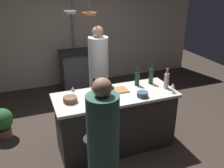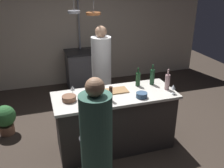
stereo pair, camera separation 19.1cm
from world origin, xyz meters
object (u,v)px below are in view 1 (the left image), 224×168
at_px(wine_glass_near_left_guest, 173,86).
at_px(pepper_mill, 112,94).
at_px(guest_left, 103,152).
at_px(potted_plant, 2,121).
at_px(chef, 99,75).
at_px(cutting_board, 117,91).
at_px(wine_bottle_red, 137,79).
at_px(wine_bottle_green, 151,76).
at_px(wine_glass_near_right_guest, 92,87).
at_px(mixing_bowl_wooden, 70,99).
at_px(wine_glass_by_chef, 73,89).
at_px(bar_stool_left, 95,158).
at_px(stove_range, 78,70).
at_px(wine_bottle_dark, 94,92).
at_px(wine_bottle_rose, 167,81).
at_px(mixing_bowl_ceramic, 102,94).
at_px(mixing_bowl_blue, 142,94).

bearing_deg(wine_glass_near_left_guest, pepper_mill, 175.89).
relative_size(guest_left, potted_plant, 3.07).
height_order(chef, cutting_board, chef).
relative_size(pepper_mill, wine_bottle_red, 0.71).
distance_m(wine_bottle_green, wine_bottle_red, 0.24).
xyz_separation_m(wine_glass_near_right_guest, mixing_bowl_wooden, (-0.36, -0.14, -0.07)).
distance_m(potted_plant, wine_glass_by_chef, 1.46).
relative_size(bar_stool_left, wine_bottle_red, 2.31).
relative_size(stove_range, wine_glass_near_right_guest, 6.10).
relative_size(chef, wine_bottle_dark, 5.21).
height_order(stove_range, guest_left, guest_left).
distance_m(potted_plant, cutting_board, 1.97).
xyz_separation_m(chef, potted_plant, (-1.74, -0.22, -0.49)).
relative_size(guest_left, wine_bottle_red, 5.41).
distance_m(bar_stool_left, wine_glass_near_left_guest, 1.52).
xyz_separation_m(bar_stool_left, mixing_bowl_wooden, (-0.14, 0.61, 0.56)).
bearing_deg(wine_glass_near_right_guest, wine_glass_near_left_guest, -18.49).
relative_size(potted_plant, wine_bottle_green, 1.59).
bearing_deg(chef, wine_glass_near_left_guest, -61.80).
height_order(wine_glass_by_chef, mixing_bowl_wooden, wine_glass_by_chef).
distance_m(cutting_board, pepper_mill, 0.33).
xyz_separation_m(chef, wine_bottle_rose, (0.71, -1.16, 0.24)).
relative_size(stove_range, cutting_board, 2.78).
distance_m(wine_bottle_dark, wine_bottle_red, 0.82).
xyz_separation_m(potted_plant, mixing_bowl_wooden, (0.98, -0.87, 0.64)).
relative_size(wine_bottle_dark, wine_bottle_rose, 1.02).
xyz_separation_m(wine_bottle_rose, mixing_bowl_wooden, (-1.47, 0.06, -0.09)).
distance_m(wine_glass_near_right_guest, mixing_bowl_ceramic, 0.18).
height_order(wine_bottle_red, mixing_bowl_wooden, wine_bottle_red).
height_order(wine_bottle_rose, mixing_bowl_blue, wine_bottle_rose).
bearing_deg(stove_range, chef, -86.12).
xyz_separation_m(wine_bottle_green, mixing_bowl_wooden, (-1.34, -0.18, -0.09)).
bearing_deg(mixing_bowl_ceramic, chef, 74.22).
relative_size(potted_plant, wine_glass_near_left_guest, 3.56).
bearing_deg(pepper_mill, wine_glass_near_left_guest, -4.11).
height_order(stove_range, wine_bottle_green, wine_bottle_green).
bearing_deg(mixing_bowl_blue, wine_glass_near_right_guest, 151.69).
distance_m(chef, bar_stool_left, 1.86).
xyz_separation_m(wine_bottle_red, mixing_bowl_wooden, (-1.10, -0.19, -0.08)).
xyz_separation_m(bar_stool_left, potted_plant, (-1.12, 1.48, -0.08)).
distance_m(stove_range, mixing_bowl_wooden, 2.59).
xyz_separation_m(wine_glass_near_right_guest, mixing_bowl_ceramic, (0.10, -0.13, -0.08)).
relative_size(bar_stool_left, wine_glass_near_right_guest, 4.66).
bearing_deg(mixing_bowl_wooden, bar_stool_left, -77.10).
bearing_deg(wine_bottle_rose, bar_stool_left, -157.44).
distance_m(chef, guest_left, 2.16).
height_order(chef, wine_bottle_red, chef).
xyz_separation_m(pepper_mill, wine_glass_by_chef, (-0.47, 0.33, 0.00)).
relative_size(bar_stool_left, mixing_bowl_wooden, 3.53).
bearing_deg(bar_stool_left, stove_range, 80.29).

